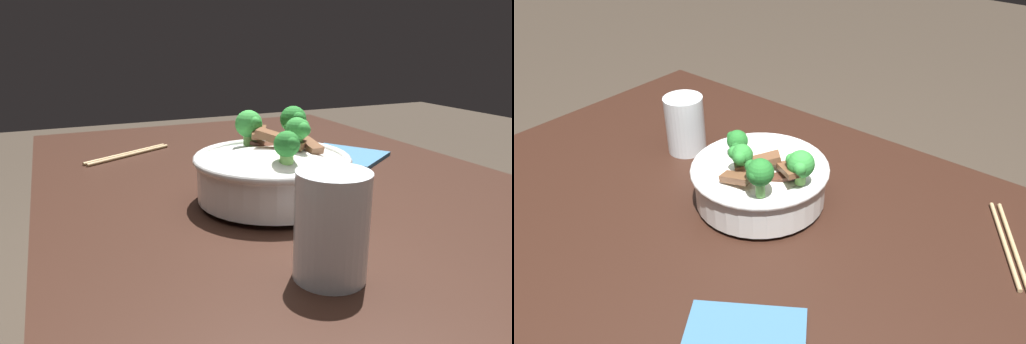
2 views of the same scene
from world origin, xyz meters
TOP-DOWN VIEW (x-y plane):
  - dining_table at (0.00, 0.00)m, footprint 1.25×0.80m
  - rice_bowl at (0.05, -0.06)m, footprint 0.24×0.24m
  - drinking_glass at (0.29, -0.11)m, footprint 0.08×0.08m
  - chopsticks_pair at (-0.32, -0.22)m, footprint 0.12×0.19m

SIDE VIEW (x-z plane):
  - dining_table at x=0.00m, z-range 0.25..1.03m
  - chopsticks_pair at x=-0.32m, z-range 0.78..0.79m
  - rice_bowl at x=0.05m, z-range 0.76..0.90m
  - drinking_glass at x=0.29m, z-range 0.77..0.89m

